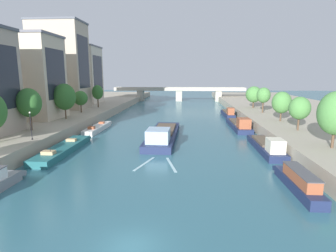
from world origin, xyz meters
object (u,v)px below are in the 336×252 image
Objects in this scene: tree_left_nearest at (81,98)px; barge_midriver at (163,134)px; tree_left_third at (98,92)px; lamppost_left_bank at (31,124)px; moored_boat_right_far at (267,146)px; moored_boat_left_downstream at (98,128)px; moored_boat_right_end at (239,125)px; tree_right_distant at (282,103)px; moored_boat_right_gap_after at (228,114)px; tree_left_by_lamp at (29,103)px; moored_boat_left_midway at (63,149)px; bridge_far at (179,92)px; tree_right_by_lamp at (336,113)px; tree_right_past_mid at (300,108)px; tree_right_third at (254,94)px; tree_left_past_mid at (65,97)px; moored_boat_right_midway at (298,181)px; tree_right_midway at (264,95)px.

barge_midriver is at bearing -40.02° from tree_left_nearest.
tree_left_third is 1.57× the size of lamppost_left_bank.
moored_boat_left_downstream is at bearing 155.98° from moored_boat_right_far.
tree_left_third reaches higher than moored_boat_right_end.
tree_right_distant is at bearing -12.55° from tree_left_nearest.
moored_boat_right_gap_after is at bearing 60.78° from barge_midriver.
moored_boat_left_midway is at bearing -33.54° from tree_left_by_lamp.
tree_left_nearest is 61.73m from bridge_far.
bridge_far is (-22.87, 88.83, -2.90)m from tree_right_by_lamp.
tree_right_past_mid is at bearing -11.92° from moored_boat_left_downstream.
tree_right_by_lamp reaches higher than lamppost_left_bank.
tree_left_nearest is (-39.77, 25.98, 5.05)m from moored_boat_right_far.
lamppost_left_bank is at bearing -149.44° from barge_midriver.
tree_left_by_lamp is at bearing 146.46° from moored_boat_left_midway.
tree_left_third is 51.04m from bridge_far.
lamppost_left_bank is 0.07× the size of bridge_far.
tree_left_third reaches higher than tree_left_nearest.
barge_midriver is at bearing -119.22° from moored_boat_right_gap_after.
moored_boat_left_downstream is at bearing 168.08° from tree_right_past_mid.
barge_midriver is 5.41× the size of lamppost_left_bank.
tree_left_by_lamp is 1.16× the size of tree_right_third.
tree_left_nearest is 1.31× the size of lamppost_left_bank.
tree_left_past_mid is at bearing -86.03° from tree_left_nearest.
moored_boat_right_midway is at bearing -53.24° from barge_midriver.
bridge_far is at bearing 117.62° from tree_right_third.
tree_left_nearest is at bearing -164.55° from tree_right_third.
tree_left_by_lamp reaches higher than tree_right_past_mid.
tree_left_by_lamp is 1.13× the size of tree_right_midway.
bridge_far is at bearing 109.02° from tree_right_distant.
moored_boat_left_midway is 2.92× the size of tree_left_nearest.
tree_left_by_lamp is at bearing -106.13° from bridge_far.
moored_boat_left_midway is at bearing -140.93° from tree_right_midway.
barge_midriver is 27.35m from tree_right_by_lamp.
moored_boat_right_gap_after reaches higher than moored_boat_left_downstream.
moored_boat_left_midway is at bearing -175.02° from moored_boat_right_far.
moored_boat_right_midway is 1.69× the size of tree_right_distant.
tree_right_midway reaches higher than moored_boat_right_end.
moored_boat_left_midway is 2.16× the size of tree_right_by_lamp.
tree_left_past_mid reaches higher than tree_right_by_lamp.
tree_right_distant is 0.98× the size of tree_right_third.
tree_left_third reaches higher than moored_boat_right_midway.
bridge_far is (-23.25, 67.44, -2.17)m from tree_right_distant.
moored_boat_right_midway is at bearing -16.85° from lamppost_left_bank.
tree_left_nearest is (-22.91, 19.24, 4.96)m from barge_midriver.
tree_right_past_mid is 22.35m from tree_right_midway.
moored_boat_right_midway is 1.58× the size of tree_left_third.
tree_right_midway is (46.57, 2.30, 0.81)m from tree_left_nearest.
tree_right_past_mid reaches higher than moored_boat_left_midway.
moored_boat_left_midway is at bearing -79.20° from tree_left_third.
tree_right_by_lamp reaches higher than tree_right_third.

